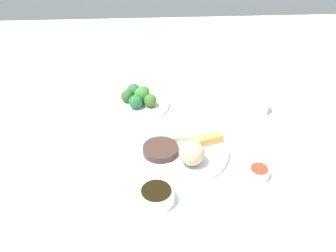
# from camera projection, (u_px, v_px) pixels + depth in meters

# --- Properties ---
(tabletop) EXTENTS (2.20, 2.20, 0.02)m
(tabletop) POSITION_uv_depth(u_px,v_px,m) (186.00, 156.00, 1.11)
(tabletop) COLOR silver
(tabletop) RESTS_ON ground
(main_plate) EXTENTS (0.26, 0.26, 0.02)m
(main_plate) POSITION_uv_depth(u_px,v_px,m) (183.00, 150.00, 1.10)
(main_plate) COLOR white
(main_plate) RESTS_ON tabletop
(rice_scoop) EXTENTS (0.07, 0.07, 0.07)m
(rice_scoop) POSITION_uv_depth(u_px,v_px,m) (192.00, 153.00, 1.02)
(rice_scoop) COLOR tan
(rice_scoop) RESTS_ON main_plate
(spring_roll) EXTENTS (0.06, 0.11, 0.03)m
(spring_roll) POSITION_uv_depth(u_px,v_px,m) (205.00, 140.00, 1.10)
(spring_roll) COLOR #D99A4B
(spring_roll) RESTS_ON main_plate
(crab_rangoon_wonton) EXTENTS (0.08, 0.08, 0.02)m
(crab_rangoon_wonton) POSITION_uv_depth(u_px,v_px,m) (176.00, 132.00, 1.14)
(crab_rangoon_wonton) COLOR beige
(crab_rangoon_wonton) RESTS_ON main_plate
(stir_fry_heap) EXTENTS (0.10, 0.10, 0.02)m
(stir_fry_heap) POSITION_uv_depth(u_px,v_px,m) (160.00, 150.00, 1.07)
(stir_fry_heap) COLOR #3D2B23
(stir_fry_heap) RESTS_ON main_plate
(broccoli_plate) EXTENTS (0.22, 0.22, 0.01)m
(broccoli_plate) POSITION_uv_depth(u_px,v_px,m) (137.00, 104.00, 1.30)
(broccoli_plate) COLOR white
(broccoli_plate) RESTS_ON tabletop
(broccoli_floret_0) EXTENTS (0.05, 0.05, 0.05)m
(broccoli_floret_0) POSITION_uv_depth(u_px,v_px,m) (134.00, 90.00, 1.32)
(broccoli_floret_0) COLOR #295F37
(broccoli_floret_0) RESTS_ON broccoli_plate
(broccoli_floret_1) EXTENTS (0.05, 0.05, 0.05)m
(broccoli_floret_1) POSITION_uv_depth(u_px,v_px,m) (136.00, 102.00, 1.26)
(broccoli_floret_1) COLOR #246432
(broccoli_floret_1) RESTS_ON broccoli_plate
(broccoli_floret_2) EXTENTS (0.05, 0.05, 0.05)m
(broccoli_floret_2) POSITION_uv_depth(u_px,v_px,m) (142.00, 95.00, 1.29)
(broccoli_floret_2) COLOR #35742C
(broccoli_floret_2) RESTS_ON broccoli_plate
(broccoli_floret_3) EXTENTS (0.04, 0.04, 0.04)m
(broccoli_floret_3) POSITION_uv_depth(u_px,v_px,m) (127.00, 96.00, 1.29)
(broccoli_floret_3) COLOR #285D20
(broccoli_floret_3) RESTS_ON broccoli_plate
(broccoli_floret_4) EXTENTS (0.04, 0.04, 0.04)m
(broccoli_floret_4) POSITION_uv_depth(u_px,v_px,m) (144.00, 91.00, 1.32)
(broccoli_floret_4) COLOR #2D7136
(broccoli_floret_4) RESTS_ON broccoli_plate
(broccoli_floret_5) EXTENTS (0.04, 0.04, 0.04)m
(broccoli_floret_5) POSITION_uv_depth(u_px,v_px,m) (150.00, 100.00, 1.27)
(broccoli_floret_5) COLOR #3B6325
(broccoli_floret_5) RESTS_ON broccoli_plate
(soy_sauce_bowl) EXTENTS (0.09, 0.09, 0.03)m
(soy_sauce_bowl) POSITION_uv_depth(u_px,v_px,m) (156.00, 196.00, 0.94)
(soy_sauce_bowl) COLOR white
(soy_sauce_bowl) RESTS_ON tabletop
(soy_sauce_bowl_liquid) EXTENTS (0.07, 0.07, 0.00)m
(soy_sauce_bowl_liquid) POSITION_uv_depth(u_px,v_px,m) (156.00, 191.00, 0.93)
(soy_sauce_bowl_liquid) COLOR black
(soy_sauce_bowl_liquid) RESTS_ON soy_sauce_bowl
(sauce_ramekin_sweet_and_sour) EXTENTS (0.06, 0.06, 0.03)m
(sauce_ramekin_sweet_and_sour) POSITION_uv_depth(u_px,v_px,m) (259.00, 173.00, 1.02)
(sauce_ramekin_sweet_and_sour) COLOR white
(sauce_ramekin_sweet_and_sour) RESTS_ON tabletop
(sauce_ramekin_sweet_and_sour_liquid) EXTENTS (0.05, 0.05, 0.00)m
(sauce_ramekin_sweet_and_sour_liquid) POSITION_uv_depth(u_px,v_px,m) (259.00, 169.00, 1.01)
(sauce_ramekin_sweet_and_sour_liquid) COLOR red
(sauce_ramekin_sweet_and_sour_liquid) RESTS_ON sauce_ramekin_sweet_and_sour
(teacup) EXTENTS (0.06, 0.06, 0.05)m
(teacup) POSITION_uv_depth(u_px,v_px,m) (259.00, 105.00, 1.26)
(teacup) COLOR white
(teacup) RESTS_ON tabletop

